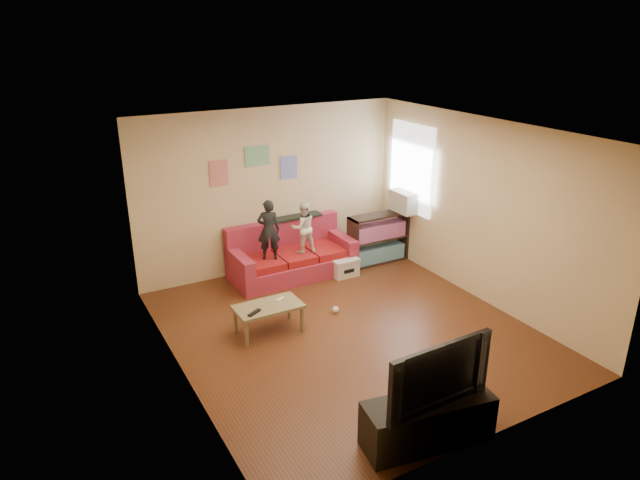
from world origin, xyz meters
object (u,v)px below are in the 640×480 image
sofa (291,257)px  tv_stand (428,421)px  bookshelf (378,241)px  coffee_table (268,309)px  file_box (344,267)px  child_a (269,230)px  television (432,370)px  child_b (303,227)px

sofa → tv_stand: sofa is taller
bookshelf → sofa: bearing=170.0°
coffee_table → bookshelf: bookshelf is taller
sofa → file_box: (0.74, -0.49, -0.14)m
child_a → television: size_ratio=0.82×
coffee_table → sofa: bearing=54.9°
bookshelf → television: 4.62m
child_b → television: child_b is taller
child_b → file_box: bearing=157.5°
child_a → tv_stand: (-0.18, -4.15, -0.66)m
child_b → file_box: child_b is taller
child_b → bookshelf: size_ratio=0.78×
bookshelf → television: television is taller
child_a → coffee_table: bearing=89.3°
child_a → child_b: child_a is taller
child_b → television: bearing=85.2°
child_a → child_b: (0.60, 0.00, -0.06)m
child_a → tv_stand: child_a is taller
child_b → television: 4.22m
sofa → television: television is taller
sofa → bookshelf: 1.58m
tv_stand → coffee_table: bearing=109.3°
file_box → tv_stand: size_ratio=0.34×
child_a → tv_stand: 4.21m
sofa → file_box: 0.89m
coffee_table → bookshelf: size_ratio=0.82×
bookshelf → television: size_ratio=0.92×
child_b → child_a: bearing=5.8°
bookshelf → tv_stand: bookshelf is taller
sofa → television: 4.40m
sofa → child_a: bearing=-159.5°
child_a → coffee_table: child_a is taller
child_b → bookshelf: bearing=-178.5°
child_a → file_box: (1.19, -0.32, -0.75)m
child_a → coffee_table: (-0.66, -1.41, -0.57)m
sofa → file_box: sofa is taller
child_b → television: size_ratio=0.71×
child_a → bookshelf: child_a is taller
sofa → coffee_table: 1.93m
sofa → child_a: size_ratio=2.08×
sofa → child_b: (0.15, -0.17, 0.55)m
coffee_table → file_box: bearing=30.7°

